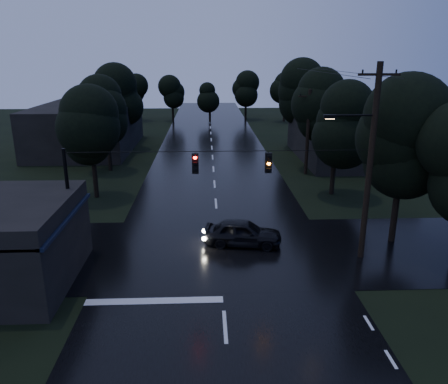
{
  "coord_description": "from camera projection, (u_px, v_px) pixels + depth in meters",
  "views": [
    {
      "loc": [
        -0.66,
        -9.83,
        10.26
      ],
      "look_at": [
        0.32,
        13.7,
        2.87
      ],
      "focal_mm": 35.0,
      "sensor_mm": 36.0,
      "label": 1
    }
  ],
  "objects": [
    {
      "name": "span_signals",
      "position": [
        231.0,
        162.0,
        21.4
      ],
      "size": [
        15.0,
        0.37,
        1.12
      ],
      "color": "black",
      "rests_on": "ground"
    },
    {
      "name": "tree_right_a",
      "position": [
        337.0,
        121.0,
        32.12
      ],
      "size": [
        4.2,
        4.2,
        8.85
      ],
      "color": "black",
      "rests_on": "ground"
    },
    {
      "name": "utility_pole_far",
      "position": [
        308.0,
        131.0,
        38.33
      ],
      "size": [
        2.0,
        0.3,
        7.5
      ],
      "color": "black",
      "rests_on": "ground"
    },
    {
      "name": "tree_right_c",
      "position": [
        302.0,
        91.0,
        49.1
      ],
      "size": [
        4.76,
        4.76,
        10.03
      ],
      "color": "black",
      "rests_on": "ground"
    },
    {
      "name": "building_far_left",
      "position": [
        88.0,
        127.0,
        49.3
      ],
      "size": [
        10.0,
        16.0,
        5.0
      ],
      "primitive_type": "cube",
      "color": "black",
      "rests_on": "ground"
    },
    {
      "name": "tree_left_c",
      "position": [
        120.0,
        96.0,
        48.4
      ],
      "size": [
        4.48,
        4.48,
        9.44
      ],
      "color": "black",
      "rests_on": "ground"
    },
    {
      "name": "tree_right_b",
      "position": [
        318.0,
        104.0,
        39.65
      ],
      "size": [
        4.48,
        4.48,
        9.44
      ],
      "color": "black",
      "rests_on": "ground"
    },
    {
      "name": "main_road",
      "position": [
        213.0,
        169.0,
        41.07
      ],
      "size": [
        12.0,
        120.0,
        0.02
      ],
      "primitive_type": "cube",
      "color": "black",
      "rests_on": "ground"
    },
    {
      "name": "building_far_right",
      "position": [
        349.0,
        137.0,
        44.78
      ],
      "size": [
        10.0,
        14.0,
        4.4
      ],
      "primitive_type": "cube",
      "color": "black",
      "rests_on": "ground"
    },
    {
      "name": "tree_left_a",
      "position": [
        91.0,
        128.0,
        31.52
      ],
      "size": [
        3.92,
        3.92,
        8.26
      ],
      "color": "black",
      "rests_on": "ground"
    },
    {
      "name": "anchor_pole_left",
      "position": [
        70.0,
        208.0,
        21.76
      ],
      "size": [
        0.18,
        0.18,
        6.0
      ],
      "primitive_type": "cylinder",
      "color": "black",
      "rests_on": "ground"
    },
    {
      "name": "tree_left_b",
      "position": [
        106.0,
        110.0,
        39.01
      ],
      "size": [
        4.2,
        4.2,
        8.85
      ],
      "color": "black",
      "rests_on": "ground"
    },
    {
      "name": "utility_pole_main",
      "position": [
        369.0,
        161.0,
        21.68
      ],
      "size": [
        3.5,
        0.3,
        10.0
      ],
      "color": "black",
      "rests_on": "ground"
    },
    {
      "name": "tree_corner_near",
      "position": [
        404.0,
        138.0,
        23.46
      ],
      "size": [
        4.48,
        4.48,
        9.44
      ],
      "color": "black",
      "rests_on": "ground"
    },
    {
      "name": "car",
      "position": [
        243.0,
        233.0,
        24.5
      ],
      "size": [
        4.57,
        2.46,
        1.48
      ],
      "primitive_type": "imported",
      "rotation": [
        0.0,
        0.0,
        1.4
      ],
      "color": "black",
      "rests_on": "ground"
    },
    {
      "name": "cross_street",
      "position": [
        219.0,
        251.0,
        23.91
      ],
      "size": [
        60.0,
        9.0,
        0.02
      ],
      "primitive_type": "cube",
      "color": "black",
      "rests_on": "ground"
    }
  ]
}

